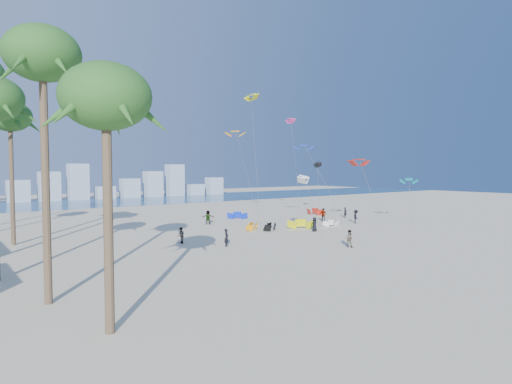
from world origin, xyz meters
TOP-DOWN VIEW (x-y plane):
  - ground at (0.00, 0.00)m, footprint 220.00×220.00m
  - ocean at (0.00, 72.00)m, footprint 220.00×220.00m
  - kitesurfer_near at (-4.80, 10.28)m, footprint 0.69×0.69m
  - kitesurfer_mid at (3.78, 3.17)m, footprint 0.85×0.94m
  - kitesurfers_far at (8.85, 17.89)m, footprint 29.96×13.90m
  - grounded_kites at (10.23, 19.49)m, footprint 20.54×15.65m
  - flying_kites at (15.00, 22.12)m, footprint 21.87×31.67m
  - distant_skyline at (-1.19, 82.00)m, footprint 85.00×3.00m

SIDE VIEW (x-z plane):
  - ground at x=0.00m, z-range 0.00..0.00m
  - ocean at x=0.00m, z-range 0.01..0.01m
  - grounded_kites at x=10.23m, z-range -0.06..0.97m
  - kitesurfer_mid at x=3.78m, z-range 0.00..1.58m
  - kitesurfer_near at x=-4.80m, z-range 0.00..1.61m
  - kitesurfers_far at x=8.85m, z-range -0.04..1.77m
  - distant_skyline at x=-1.19m, z-range -1.11..7.29m
  - flying_kites at x=15.00m, z-range 1.91..19.08m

